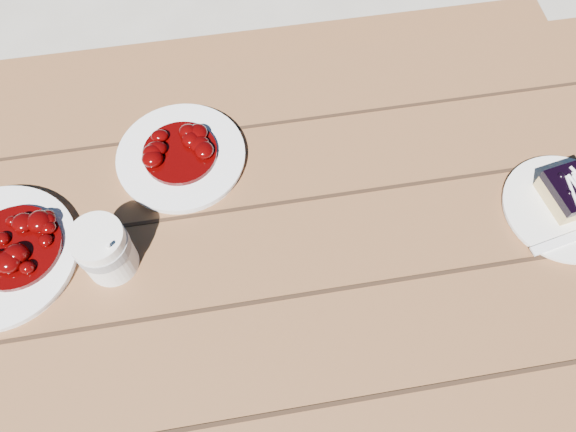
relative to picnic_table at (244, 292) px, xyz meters
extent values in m
plane|color=#A49F94|center=(0.00, 0.00, -0.59)|extent=(60.00, 60.00, 0.00)
cube|color=brown|center=(0.00, 0.00, 0.14)|extent=(2.00, 0.80, 0.05)
cube|color=brown|center=(0.88, 0.32, -0.24)|extent=(0.07, 0.07, 0.70)
cube|color=brown|center=(0.00, 0.65, -0.15)|extent=(1.80, 0.25, 0.04)
cube|color=brown|center=(0.80, 0.65, -0.38)|extent=(0.06, 0.06, 0.42)
cylinder|color=white|center=(0.53, -0.01, 0.17)|extent=(0.19, 0.19, 0.01)
cube|color=#D5B774|center=(0.54, 0.01, 0.18)|extent=(0.09, 0.09, 0.03)
cylinder|color=white|center=(-0.19, 0.02, 0.21)|extent=(0.08, 0.08, 0.10)
cylinder|color=white|center=(-0.07, 0.19, 0.17)|extent=(0.21, 0.21, 0.02)
camera|label=1|loc=(0.02, -0.36, 0.95)|focal=35.00mm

